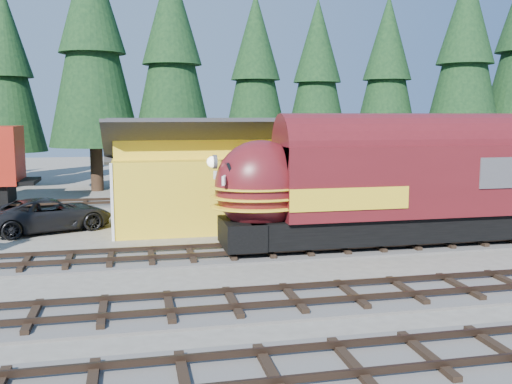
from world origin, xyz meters
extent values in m
plane|color=#6B665B|center=(0.00, 0.00, 0.00)|extent=(120.00, 120.00, 0.00)
cube|color=#4C4947|center=(10.00, 4.00, 0.04)|extent=(68.00, 3.20, 0.08)
cube|color=#38281E|center=(10.00, 3.28, 0.25)|extent=(68.00, 0.08, 0.16)
cube|color=#38281E|center=(10.00, 4.72, 0.25)|extent=(68.00, 0.08, 0.16)
cube|color=#4C4947|center=(-10.00, 18.00, 0.04)|extent=(32.00, 3.20, 0.08)
cube|color=#38281E|center=(-10.00, 17.28, 0.25)|extent=(32.00, 0.08, 0.16)
cube|color=#38281E|center=(-10.00, 18.72, 0.25)|extent=(32.00, 0.08, 0.16)
cube|color=gold|center=(0.00, 10.50, 1.70)|extent=(12.00, 6.00, 3.40)
cube|color=yellow|center=(0.00, 10.50, 4.12)|extent=(11.88, 3.30, 1.44)
cube|color=white|center=(-6.04, 9.50, 2.20)|extent=(0.06, 2.40, 0.60)
cone|color=black|center=(-14.04, 28.23, 8.88)|extent=(5.42, 5.42, 12.34)
cone|color=black|center=(-7.62, 24.94, 10.52)|extent=(6.42, 6.42, 14.62)
cone|color=black|center=(-2.07, 25.14, 9.80)|extent=(5.98, 5.98, 13.62)
cone|color=black|center=(4.59, 27.18, 8.84)|extent=(5.40, 5.40, 12.29)
cone|color=black|center=(9.59, 26.91, 8.68)|extent=(5.30, 5.30, 12.07)
cone|color=black|center=(15.56, 26.78, 8.97)|extent=(5.47, 5.47, 12.47)
cone|color=black|center=(21.26, 24.64, 10.26)|extent=(6.26, 6.26, 14.26)
cube|color=black|center=(5.97, 4.00, 0.85)|extent=(13.59, 2.43, 1.05)
cube|color=#571318|center=(6.73, 4.00, 2.81)|extent=(12.40, 2.86, 2.86)
ellipsoid|color=#571318|center=(-0.23, 4.00, 2.71)|extent=(3.62, 2.80, 3.53)
cube|color=#38383A|center=(10.26, 4.00, 3.14)|extent=(3.82, 2.92, 1.24)
sphere|color=white|center=(-2.12, 4.00, 3.67)|extent=(0.42, 0.42, 0.42)
imported|color=black|center=(-8.96, 10.46, 0.79)|extent=(6.23, 4.57, 1.57)
camera|label=1|loc=(-5.09, -17.49, 5.44)|focal=40.00mm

